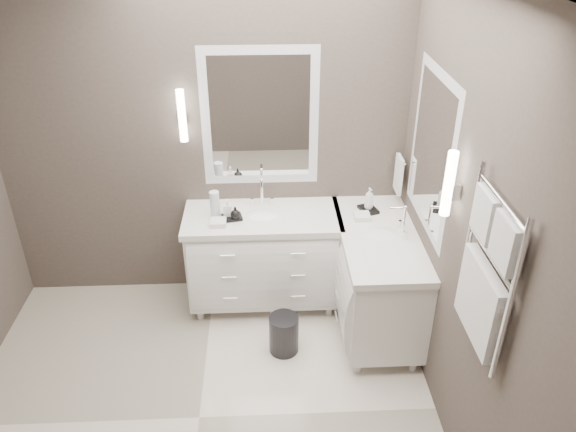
{
  "coord_description": "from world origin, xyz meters",
  "views": [
    {
      "loc": [
        0.47,
        -2.6,
        3.04
      ],
      "look_at": [
        0.63,
        0.7,
        1.14
      ],
      "focal_mm": 35.0,
      "sensor_mm": 36.0,
      "label": 1
    }
  ],
  "objects_px": {
    "waste_bin": "(284,334)",
    "vanity_right": "(377,274)",
    "vanity_back": "(263,253)",
    "towel_ladder": "(485,278)"
  },
  "relations": [
    {
      "from": "waste_bin",
      "to": "vanity_right",
      "type": "bearing_deg",
      "value": 21.13
    },
    {
      "from": "vanity_back",
      "to": "vanity_right",
      "type": "xyz_separation_m",
      "value": [
        0.88,
        -0.33,
        0.0
      ]
    },
    {
      "from": "vanity_right",
      "to": "towel_ladder",
      "type": "distance_m",
      "value": 1.6
    },
    {
      "from": "vanity_right",
      "to": "vanity_back",
      "type": "bearing_deg",
      "value": 159.62
    },
    {
      "from": "vanity_right",
      "to": "waste_bin",
      "type": "height_order",
      "value": "vanity_right"
    },
    {
      "from": "vanity_back",
      "to": "vanity_right",
      "type": "distance_m",
      "value": 0.93
    },
    {
      "from": "vanity_back",
      "to": "towel_ladder",
      "type": "height_order",
      "value": "towel_ladder"
    },
    {
      "from": "vanity_right",
      "to": "towel_ladder",
      "type": "relative_size",
      "value": 1.38
    },
    {
      "from": "towel_ladder",
      "to": "waste_bin",
      "type": "height_order",
      "value": "towel_ladder"
    },
    {
      "from": "vanity_back",
      "to": "waste_bin",
      "type": "distance_m",
      "value": 0.71
    }
  ]
}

